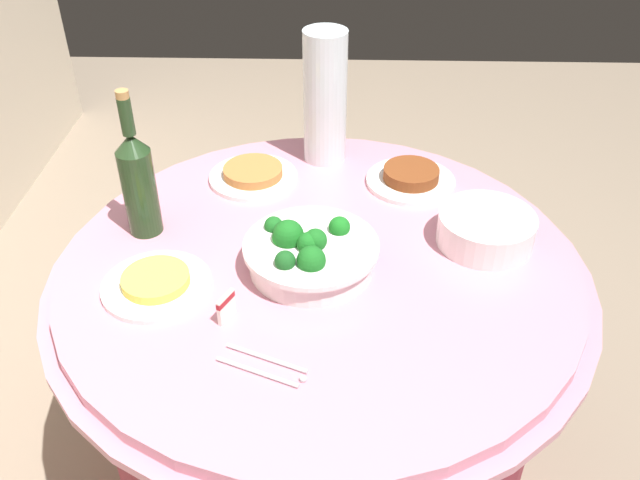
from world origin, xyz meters
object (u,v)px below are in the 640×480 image
at_px(wine_bottle, 138,181).
at_px(serving_tongs, 266,366).
at_px(decorative_fruit_vase, 324,104).
at_px(food_plate_stir_fry, 411,178).
at_px(food_plate_fried_egg, 156,283).
at_px(broccoli_bowl, 309,253).
at_px(plate_stack, 486,229).
at_px(food_plate_peanuts, 253,175).
at_px(label_placard_front, 226,306).

relative_size(wine_bottle, serving_tongs, 2.04).
relative_size(decorative_fruit_vase, food_plate_stir_fry, 1.55).
height_order(serving_tongs, food_plate_fried_egg, food_plate_fried_egg).
xyz_separation_m(broccoli_bowl, plate_stack, (0.10, -0.38, -0.01)).
xyz_separation_m(decorative_fruit_vase, food_plate_peanuts, (-0.12, 0.17, -0.14)).
distance_m(wine_bottle, decorative_fruit_vase, 0.52).
relative_size(plate_stack, wine_bottle, 0.62).
relative_size(wine_bottle, label_placard_front, 6.11).
height_order(serving_tongs, food_plate_peanuts, food_plate_peanuts).
bearing_deg(serving_tongs, label_placard_front, 34.06).
height_order(food_plate_stir_fry, label_placard_front, label_placard_front).
bearing_deg(food_plate_fried_egg, serving_tongs, -131.33).
height_order(decorative_fruit_vase, food_plate_fried_egg, decorative_fruit_vase).
bearing_deg(serving_tongs, broccoli_bowl, -12.80).
bearing_deg(food_plate_stir_fry, wine_bottle, 109.70).
bearing_deg(broccoli_bowl, food_plate_peanuts, 23.70).
bearing_deg(wine_bottle, plate_stack, -91.91).
distance_m(serving_tongs, food_plate_peanuts, 0.64).
distance_m(food_plate_peanuts, label_placard_front, 0.51).
relative_size(broccoli_bowl, decorative_fruit_vase, 0.82).
bearing_deg(plate_stack, wine_bottle, 88.09).
relative_size(wine_bottle, food_plate_stir_fry, 1.53).
xyz_separation_m(serving_tongs, label_placard_front, (0.13, 0.09, 0.03)).
bearing_deg(food_plate_fried_egg, plate_stack, -75.66).
relative_size(food_plate_peanuts, label_placard_front, 4.00).
relative_size(broccoli_bowl, plate_stack, 1.33).
height_order(decorative_fruit_vase, serving_tongs, decorative_fruit_vase).
height_order(wine_bottle, food_plate_fried_egg, wine_bottle).
xyz_separation_m(wine_bottle, food_plate_peanuts, (0.23, -0.22, -0.12)).
relative_size(plate_stack, label_placard_front, 3.82).
bearing_deg(decorative_fruit_vase, food_plate_fried_egg, 149.15).
bearing_deg(serving_tongs, decorative_fruit_vase, -6.43).
xyz_separation_m(food_plate_stir_fry, label_placard_front, (-0.50, 0.39, 0.01)).
xyz_separation_m(wine_bottle, label_placard_front, (-0.28, -0.22, -0.10)).
distance_m(food_plate_stir_fry, food_plate_fried_egg, 0.68).
xyz_separation_m(plate_stack, food_plate_fried_egg, (-0.17, 0.68, -0.02)).
distance_m(food_plate_peanuts, food_plate_fried_egg, 0.45).
height_order(wine_bottle, label_placard_front, wine_bottle).
bearing_deg(decorative_fruit_vase, serving_tongs, 173.57).
height_order(serving_tongs, label_placard_front, label_placard_front).
bearing_deg(serving_tongs, food_plate_fried_egg, 48.67).
distance_m(decorative_fruit_vase, food_plate_fried_egg, 0.65).
bearing_deg(decorative_fruit_vase, food_plate_stir_fry, -119.68).
bearing_deg(food_plate_fried_egg, label_placard_front, -118.72).
bearing_deg(decorative_fruit_vase, wine_bottle, 131.19).
distance_m(broccoli_bowl, label_placard_front, 0.22).
bearing_deg(food_plate_stir_fry, decorative_fruit_vase, 60.32).
distance_m(broccoli_bowl, decorative_fruit_vase, 0.48).
xyz_separation_m(plate_stack, decorative_fruit_vase, (0.37, 0.36, 0.12)).
bearing_deg(wine_bottle, serving_tongs, -143.24).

